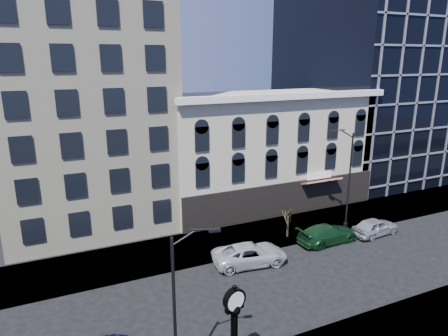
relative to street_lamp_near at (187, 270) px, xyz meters
name	(u,v)px	position (x,y,z in m)	size (l,w,h in m)	color
ground	(222,301)	(4.41, 6.12, -6.57)	(160.00, 160.00, 0.00)	black
sidewalk_far	(183,250)	(4.41, 14.12, -6.51)	(160.00, 6.00, 0.12)	gray
cream_tower	(73,16)	(-1.71, 25.00, 12.75)	(15.90, 15.40, 42.50)	beige
victorian_row	(262,150)	(16.41, 22.01, -0.57)	(22.60, 11.19, 12.50)	beige
glass_office	(374,71)	(36.41, 27.02, 7.43)	(20.00, 20.15, 28.00)	black
street_lamp_near	(187,270)	(0.00, 0.00, 0.00)	(2.19, 0.65, 8.54)	black
street_lamp_far	(344,153)	(19.39, 12.38, 0.81)	(2.36, 1.17, 9.61)	black
bare_tree_far	(288,212)	(13.82, 12.61, -4.06)	(1.85, 1.85, 3.18)	#302618
car_far_a	(250,254)	(8.50, 9.79, -5.74)	(2.73, 5.93, 1.65)	silver
car_far_b	(327,234)	(16.48, 10.35, -5.75)	(2.28, 5.62, 1.63)	#143F1E
car_far_c	(375,227)	(21.44, 9.81, -5.77)	(1.89, 4.70, 1.60)	#A5A8AD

